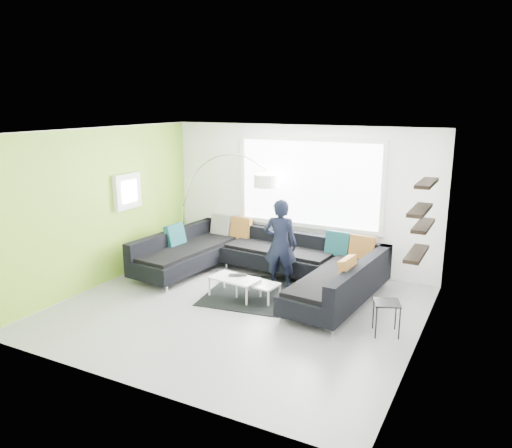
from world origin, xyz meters
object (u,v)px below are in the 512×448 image
at_px(coffee_table, 246,288).
at_px(laptop, 238,276).
at_px(side_table, 386,318).
at_px(person, 280,244).
at_px(arc_lamp, 183,206).
at_px(sectional_sofa, 257,264).

relative_size(coffee_table, laptop, 2.89).
distance_m(side_table, person, 2.38).
bearing_deg(arc_lamp, sectional_sofa, -21.00).
height_order(arc_lamp, laptop, arc_lamp).
distance_m(coffee_table, side_table, 2.42).
height_order(sectional_sofa, arc_lamp, arc_lamp).
height_order(sectional_sofa, laptop, sectional_sofa).
xyz_separation_m(arc_lamp, side_table, (4.59, -1.58, -0.88)).
distance_m(sectional_sofa, person, 0.60).
bearing_deg(person, laptop, 41.84).
xyz_separation_m(side_table, person, (-2.10, 0.97, 0.56)).
distance_m(coffee_table, person, 0.99).
height_order(coffee_table, arc_lamp, arc_lamp).
height_order(person, laptop, person).
bearing_deg(arc_lamp, laptop, -35.50).
bearing_deg(coffee_table, sectional_sofa, 107.31).
bearing_deg(arc_lamp, side_table, -22.11).
height_order(side_table, person, person).
relative_size(sectional_sofa, arc_lamp, 1.91).
bearing_deg(person, side_table, 142.60).
bearing_deg(side_table, sectional_sofa, 160.11).
relative_size(arc_lamp, side_table, 4.63).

